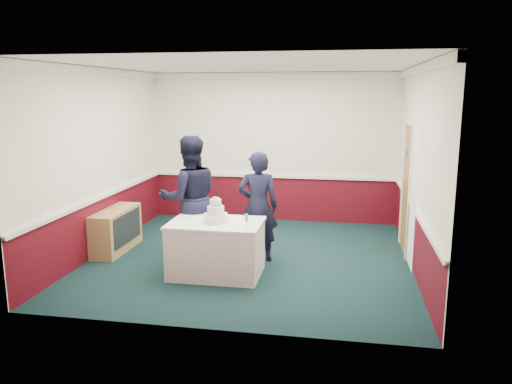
% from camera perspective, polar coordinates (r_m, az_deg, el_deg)
% --- Properties ---
extents(ground, '(5.00, 5.00, 0.00)m').
position_cam_1_polar(ground, '(8.06, -0.64, -7.52)').
color(ground, '#11272B').
rests_on(ground, ground).
extents(room_shell, '(5.00, 5.00, 3.00)m').
position_cam_1_polar(room_shell, '(8.24, 0.66, 6.88)').
color(room_shell, white).
rests_on(room_shell, ground).
extents(sideboard, '(0.41, 1.20, 0.70)m').
position_cam_1_polar(sideboard, '(8.65, -15.69, -4.21)').
color(sideboard, tan).
rests_on(sideboard, ground).
extents(cake_table, '(1.32, 0.92, 0.79)m').
position_cam_1_polar(cake_table, '(7.26, -4.56, -6.39)').
color(cake_table, white).
rests_on(cake_table, ground).
extents(wedding_cake, '(0.35, 0.35, 0.36)m').
position_cam_1_polar(wedding_cake, '(7.12, -4.63, -2.56)').
color(wedding_cake, white).
rests_on(wedding_cake, cake_table).
extents(cake_knife, '(0.06, 0.22, 0.00)m').
position_cam_1_polar(cake_knife, '(6.97, -5.27, -3.80)').
color(cake_knife, silver).
rests_on(cake_knife, cake_table).
extents(champagne_flute, '(0.05, 0.05, 0.21)m').
position_cam_1_polar(champagne_flute, '(6.74, -1.11, -3.08)').
color(champagne_flute, silver).
rests_on(champagne_flute, cake_table).
extents(person_man, '(1.18, 1.09, 1.96)m').
position_cam_1_polar(person_man, '(7.87, -7.59, -0.70)').
color(person_man, black).
rests_on(person_man, ground).
extents(person_woman, '(0.69, 0.52, 1.73)m').
position_cam_1_polar(person_woman, '(7.74, 0.22, -1.66)').
color(person_woman, black).
rests_on(person_woman, ground).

